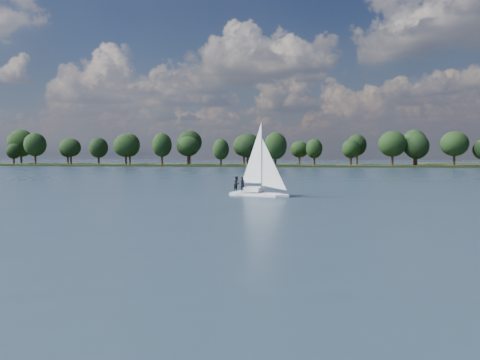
{
  "coord_description": "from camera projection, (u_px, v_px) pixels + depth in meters",
  "views": [
    {
      "loc": [
        6.47,
        -13.11,
        5.2
      ],
      "look_at": [
        -2.72,
        40.87,
        2.5
      ],
      "focal_mm": 40.0,
      "sensor_mm": 36.0,
      "label": 1
    }
  ],
  "objects": [
    {
      "name": "ground",
      "position": [
        300.0,
        178.0,
        112.71
      ],
      "size": [
        700.0,
        700.0,
        0.0
      ],
      "primitive_type": "plane",
      "color": "#233342",
      "rests_on": "ground"
    },
    {
      "name": "far_shore",
      "position": [
        315.0,
        166.0,
        222.99
      ],
      "size": [
        660.0,
        40.0,
        1.5
      ],
      "primitive_type": "cube",
      "color": "black",
      "rests_on": "ground"
    },
    {
      "name": "sailboat",
      "position": [
        256.0,
        174.0,
        65.48
      ],
      "size": [
        7.47,
        4.84,
        9.58
      ],
      "rotation": [
        0.0,
        0.0,
        -0.42
      ],
      "color": "white",
      "rests_on": "ground"
    },
    {
      "name": "treeline",
      "position": [
        279.0,
        147.0,
        221.57
      ],
      "size": [
        563.05,
        73.38,
        17.88
      ],
      "color": "black",
      "rests_on": "ground"
    }
  ]
}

